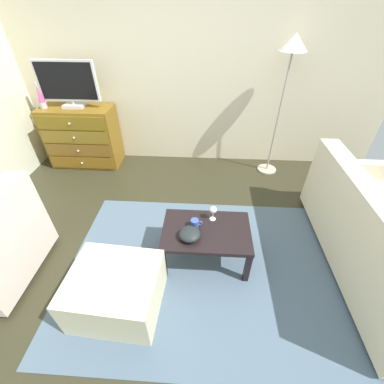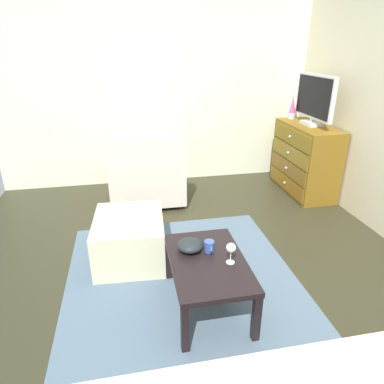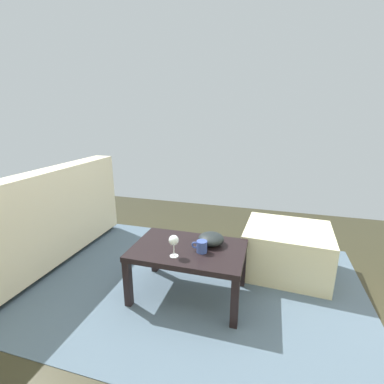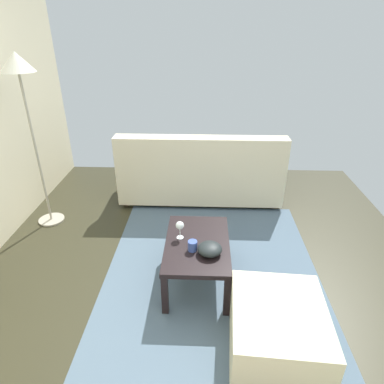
# 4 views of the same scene
# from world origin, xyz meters

# --- Properties ---
(ground_plane) EXTENTS (5.43, 4.45, 0.05)m
(ground_plane) POSITION_xyz_m (0.00, 0.00, -0.03)
(ground_plane) COLOR #2E2C1C
(wall_accent_rear) EXTENTS (5.43, 0.12, 2.63)m
(wall_accent_rear) POSITION_xyz_m (0.00, 1.98, 1.31)
(wall_accent_rear) COLOR beige
(wall_accent_rear) RESTS_ON ground_plane
(area_rug) EXTENTS (2.60, 1.90, 0.01)m
(area_rug) POSITION_xyz_m (0.20, -0.20, 0.00)
(area_rug) COLOR #4A5D6E
(area_rug) RESTS_ON ground_plane
(dresser) EXTENTS (1.01, 0.49, 0.89)m
(dresser) POSITION_xyz_m (-1.65, 1.67, 0.44)
(dresser) COLOR brown
(dresser) RESTS_ON ground_plane
(tv) EXTENTS (0.80, 0.18, 0.60)m
(tv) POSITION_xyz_m (-1.66, 1.70, 1.20)
(tv) COLOR silver
(tv) RESTS_ON dresser
(lava_lamp) EXTENTS (0.09, 0.09, 0.33)m
(lava_lamp) POSITION_xyz_m (-2.06, 1.63, 1.03)
(lava_lamp) COLOR #B7B7BC
(lava_lamp) RESTS_ON dresser
(coffee_table) EXTENTS (0.82, 0.53, 0.40)m
(coffee_table) POSITION_xyz_m (0.23, -0.07, 0.35)
(coffee_table) COLOR black
(coffee_table) RESTS_ON ground_plane
(wine_glass) EXTENTS (0.07, 0.07, 0.16)m
(wine_glass) POSITION_xyz_m (0.29, 0.08, 0.52)
(wine_glass) COLOR silver
(wine_glass) RESTS_ON coffee_table
(mug) EXTENTS (0.11, 0.08, 0.08)m
(mug) POSITION_xyz_m (0.12, -0.03, 0.44)
(mug) COLOR #364D9A
(mug) RESTS_ON coffee_table
(bowl_decorative) EXTENTS (0.19, 0.19, 0.09)m
(bowl_decorative) POSITION_xyz_m (0.08, -0.17, 0.44)
(bowl_decorative) COLOR black
(bowl_decorative) RESTS_ON coffee_table
(couch_large) EXTENTS (0.85, 1.96, 0.88)m
(couch_large) POSITION_xyz_m (1.81, -0.07, 0.34)
(couch_large) COLOR #332319
(couch_large) RESTS_ON ground_plane
(ottoman) EXTENTS (0.74, 0.64, 0.41)m
(ottoman) POSITION_xyz_m (-0.49, -0.61, 0.21)
(ottoman) COLOR beige
(ottoman) RESTS_ON ground_plane
(standing_lamp) EXTENTS (0.32, 0.32, 1.79)m
(standing_lamp) POSITION_xyz_m (1.15, 1.62, 1.54)
(standing_lamp) COLOR #A59E8C
(standing_lamp) RESTS_ON ground_plane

